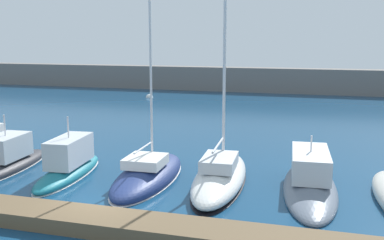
# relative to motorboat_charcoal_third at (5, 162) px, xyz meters

# --- Properties ---
(ground_plane) EXTENTS (120.00, 120.00, 0.00)m
(ground_plane) POSITION_rel_motorboat_charcoal_third_xyz_m (7.76, -3.67, -0.47)
(ground_plane) COLOR navy
(dock_pier) EXTENTS (35.87, 1.79, 0.58)m
(dock_pier) POSITION_rel_motorboat_charcoal_third_xyz_m (7.76, -5.52, -0.17)
(dock_pier) COLOR brown
(dock_pier) RESTS_ON ground_plane
(breakwater_seawall) EXTENTS (108.00, 2.43, 3.18)m
(breakwater_seawall) POSITION_rel_motorboat_charcoal_third_xyz_m (7.76, 39.19, 1.13)
(breakwater_seawall) COLOR slate
(breakwater_seawall) RESTS_ON ground_plane
(motorboat_charcoal_third) EXTENTS (2.48, 7.51, 3.29)m
(motorboat_charcoal_third) POSITION_rel_motorboat_charcoal_third_xyz_m (0.00, 0.00, 0.00)
(motorboat_charcoal_third) COLOR #2D2D33
(motorboat_charcoal_third) RESTS_ON ground_plane
(motorboat_teal_fourth) EXTENTS (2.31, 6.73, 3.34)m
(motorboat_teal_fourth) POSITION_rel_motorboat_charcoal_third_xyz_m (3.88, 0.05, 0.15)
(motorboat_teal_fourth) COLOR #19707F
(motorboat_teal_fourth) RESTS_ON ground_plane
(sailboat_navy_fifth) EXTENTS (2.82, 7.79, 14.73)m
(sailboat_navy_fifth) POSITION_rel_motorboat_charcoal_third_xyz_m (8.10, 0.46, -0.17)
(sailboat_navy_fifth) COLOR navy
(sailboat_navy_fifth) RESTS_ON ground_plane
(sailboat_white_sixth) EXTENTS (2.85, 8.58, 13.89)m
(sailboat_white_sixth) POSITION_rel_motorboat_charcoal_third_xyz_m (11.70, 0.89, -0.04)
(sailboat_white_sixth) COLOR white
(sailboat_white_sixth) RESTS_ON ground_plane
(motorboat_slate_seventh) EXTENTS (2.96, 8.83, 2.91)m
(motorboat_slate_seventh) POSITION_rel_motorboat_charcoal_third_xyz_m (15.97, 1.33, -0.07)
(motorboat_slate_seventh) COLOR slate
(motorboat_slate_seventh) RESTS_ON ground_plane
(mooring_buoy_white) EXTENTS (0.87, 0.87, 0.87)m
(mooring_buoy_white) POSITION_rel_motorboat_charcoal_third_xyz_m (-3.20, 29.82, -0.47)
(mooring_buoy_white) COLOR white
(mooring_buoy_white) RESTS_ON ground_plane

